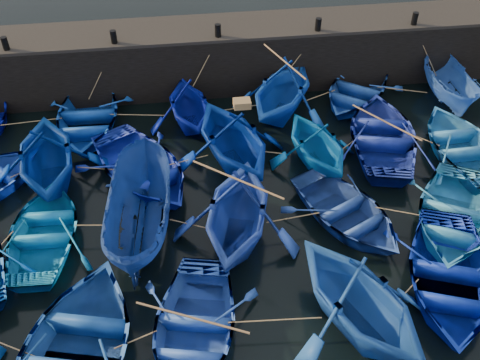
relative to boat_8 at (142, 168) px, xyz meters
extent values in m
plane|color=black|center=(3.21, -4.46, -0.52)|extent=(120.00, 120.00, 0.00)
cube|color=black|center=(3.21, 6.04, 0.73)|extent=(26.00, 2.50, 2.50)
cube|color=black|center=(3.21, 6.04, 2.04)|extent=(26.00, 2.50, 0.12)
cylinder|color=black|center=(-4.79, 5.14, 2.35)|extent=(0.24, 0.24, 0.50)
cylinder|color=black|center=(-0.79, 5.14, 2.35)|extent=(0.24, 0.24, 0.50)
cylinder|color=black|center=(3.21, 5.14, 2.35)|extent=(0.24, 0.24, 0.50)
cylinder|color=black|center=(7.21, 5.14, 2.35)|extent=(0.24, 0.24, 0.50)
cylinder|color=black|center=(11.21, 5.14, 2.35)|extent=(0.24, 0.24, 0.50)
imported|color=#0D41B5|center=(-2.10, 3.36, 0.00)|extent=(3.67, 5.04, 1.03)
imported|color=#041491|center=(1.83, 3.01, 0.45)|extent=(3.60, 4.04, 1.93)
imported|color=blue|center=(5.48, 3.25, 0.67)|extent=(5.74, 5.92, 2.38)
imported|color=#1A4496|center=(8.74, 3.90, -0.05)|extent=(5.32, 5.55, 0.94)
imported|color=blue|center=(12.41, 3.21, 0.28)|extent=(1.83, 4.22, 1.59)
imported|color=navy|center=(-3.05, 0.30, 0.67)|extent=(4.54, 5.06, 2.37)
imported|color=#132BC0|center=(0.00, 0.00, 0.00)|extent=(5.56, 6.11, 1.04)
imported|color=navy|center=(3.20, 0.35, 0.71)|extent=(5.21, 5.65, 2.46)
imported|color=#0357A7|center=(6.09, 0.00, 0.46)|extent=(3.93, 4.32, 1.95)
imported|color=navy|center=(8.79, 0.71, 0.01)|extent=(4.76, 5.84, 1.06)
imported|color=blue|center=(11.45, -0.22, -0.03)|extent=(3.49, 4.82, 0.99)
imported|color=blue|center=(-2.88, -2.48, -0.07)|extent=(3.28, 4.45, 0.90)
imported|color=navy|center=(-0.03, -2.61, 0.45)|extent=(2.41, 5.20, 1.94)
imported|color=#1B3BA2|center=(2.88, -3.14, 0.67)|extent=(4.97, 5.39, 2.37)
imported|color=navy|center=(6.36, -2.95, -0.07)|extent=(4.66, 5.22, 0.89)
imported|color=#2578C2|center=(9.57, -3.53, -0.03)|extent=(5.28, 5.79, 0.98)
imported|color=navy|center=(-1.54, -6.84, 0.06)|extent=(5.21, 6.34, 1.15)
imported|color=blue|center=(1.30, -6.48, -0.06)|extent=(4.07, 5.03, 0.92)
imported|color=#174CA1|center=(5.50, -6.66, 0.68)|extent=(5.44, 5.76, 2.39)
imported|color=#071F90|center=(8.42, -5.82, 0.00)|extent=(5.04, 5.88, 1.03)
cube|color=olive|center=(3.50, 0.35, 2.07)|extent=(0.56, 0.42, 0.25)
cylinder|color=tan|center=(-4.18, 3.27, 0.03)|extent=(2.38, 0.22, 0.04)
cylinder|color=tan|center=(-0.13, 3.18, 0.03)|extent=(2.13, 0.39, 0.04)
cylinder|color=tan|center=(3.66, 3.13, 0.03)|extent=(1.86, 0.27, 0.04)
cylinder|color=tan|center=(7.11, 3.57, 0.03)|extent=(1.47, 0.69, 0.04)
cylinder|color=tan|center=(10.57, 3.56, 0.03)|extent=(1.89, 0.72, 0.04)
cylinder|color=tan|center=(-4.14, 0.18, 0.03)|extent=(0.39, 0.27, 0.04)
cylinder|color=tan|center=(-1.53, 0.15, 0.03)|extent=(1.26, 0.34, 0.04)
cylinder|color=tan|center=(1.60, 0.18, 0.03)|extent=(1.41, 0.39, 0.04)
cylinder|color=tan|center=(4.64, 0.18, 0.03)|extent=(1.10, 0.38, 0.04)
cylinder|color=tan|center=(7.44, 0.36, 0.03)|extent=(0.93, 0.74, 0.04)
cylinder|color=tan|center=(10.12, 0.24, 0.03)|extent=(0.89, 0.96, 0.04)
cylinder|color=tan|center=(-3.97, -2.85, 0.03)|extent=(0.41, 0.77, 0.04)
cylinder|color=tan|center=(-1.46, -2.54, 0.03)|extent=(1.06, 0.17, 0.04)
cylinder|color=tan|center=(1.42, -2.88, 0.03)|extent=(1.12, 0.55, 0.04)
cylinder|color=tan|center=(4.62, -3.04, 0.03)|extent=(1.69, 0.23, 0.04)
cylinder|color=tan|center=(7.97, -3.24, 0.03)|extent=(1.42, 0.62, 0.04)
cylinder|color=tan|center=(-3.30, -6.37, 0.03)|extent=(1.74, 0.98, 0.04)
cylinder|color=tan|center=(-0.12, -6.66, 0.03)|extent=(1.05, 0.39, 0.04)
cylinder|color=tan|center=(3.40, -6.57, 0.03)|extent=(2.40, 0.21, 0.04)
cylinder|color=tan|center=(6.96, -6.24, 0.03)|extent=(1.15, 0.87, 0.04)
cylinder|color=tan|center=(-1.44, 4.80, 1.07)|extent=(1.35, 0.52, 2.09)
cylinder|color=tan|center=(2.52, 4.62, 1.07)|extent=(1.43, 0.87, 2.09)
cylinder|color=tan|center=(6.35, 4.74, 1.07)|extent=(1.77, 0.63, 2.09)
cylinder|color=tan|center=(7.98, 5.07, 1.07)|extent=(1.55, 0.10, 2.09)
cylinder|color=tan|center=(11.81, 4.73, 1.07)|extent=(1.24, 0.67, 2.09)
cylinder|color=#99724C|center=(5.48, 3.25, 1.89)|extent=(1.08, 2.84, 0.06)
cylinder|color=#99724C|center=(8.79, 0.71, 0.58)|extent=(1.77, 2.49, 0.06)
cylinder|color=#99724C|center=(2.88, -3.14, 1.88)|extent=(2.34, 1.97, 0.06)
cylinder|color=#99724C|center=(1.30, -6.48, 0.43)|extent=(2.74, 1.32, 0.06)
camera|label=1|loc=(1.46, -14.23, 11.71)|focal=40.00mm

